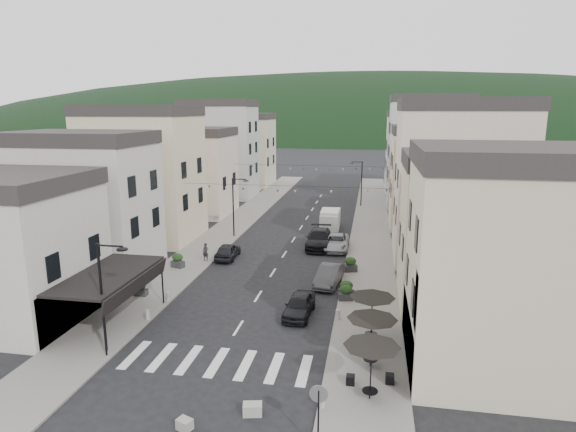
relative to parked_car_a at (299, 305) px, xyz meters
name	(u,v)px	position (x,y,z in m)	size (l,w,h in m)	color
ground	(203,384)	(-3.26, -8.41, -0.67)	(700.00, 700.00, 0.00)	black
sidewalk_left	(237,222)	(-10.76, 23.59, -0.61)	(4.00, 76.00, 0.12)	slate
sidewalk_right	(371,228)	(4.24, 23.59, -0.61)	(4.00, 76.00, 0.12)	slate
hill_backdrop	(362,129)	(-3.26, 291.59, -0.67)	(640.00, 360.00, 70.00)	black
bistro_building	(519,273)	(11.24, -4.41, 4.33)	(10.00, 8.00, 10.00)	beige
boutique_awning	(112,276)	(-10.50, -3.41, 2.44)	(3.77, 7.50, 3.28)	black
buildings_row_left	(194,162)	(-17.76, 29.35, 5.45)	(10.20, 54.16, 14.00)	#B6B2A7
buildings_row_right	(436,167)	(11.24, 28.19, 5.65)	(10.20, 54.16, 14.50)	beige
cafe_terrace	(372,324)	(4.44, -5.61, 1.68)	(2.50, 8.10, 2.53)	black
streetlamp_left_near	(106,287)	(-9.08, -6.41, 3.03)	(1.70, 0.56, 6.00)	black
streetlamp_left_far	(236,201)	(-9.08, 17.59, 3.03)	(1.70, 0.56, 6.00)	black
streetlamp_right_far	(360,179)	(2.56, 35.59, 3.03)	(1.70, 0.56, 6.00)	black
traffic_sign	(319,404)	(2.54, -11.91, 1.25)	(0.70, 0.07, 2.70)	black
bollards	(236,325)	(-3.26, -2.91, -0.25)	(11.66, 10.26, 0.60)	gray
bunting_near	(286,190)	(-3.26, 13.59, 4.98)	(19.00, 0.28, 0.62)	black
bunting_far	(310,168)	(-3.26, 29.59, 4.98)	(19.00, 0.28, 0.62)	black
parked_car_a	(299,305)	(0.00, 0.00, 0.00)	(1.59, 3.96, 1.35)	black
parked_car_b	(329,275)	(1.34, 5.74, 0.03)	(1.49, 4.28, 1.41)	#353538
parked_car_c	(336,242)	(1.14, 14.96, 0.02)	(2.29, 4.97, 1.38)	#94969C
parked_car_d	(319,239)	(-0.46, 15.36, 0.15)	(2.30, 5.66, 1.64)	black
parked_car_e	(228,251)	(-7.86, 10.57, 0.00)	(1.60, 3.97, 1.35)	black
delivery_van	(330,220)	(-0.03, 22.08, 0.45)	(1.95, 4.80, 2.29)	silver
pedestrian_a	(206,252)	(-9.39, 9.29, 0.21)	(0.56, 0.37, 1.53)	black
pedestrian_b	(148,270)	(-12.08, 4.14, 0.23)	(0.76, 0.59, 1.56)	black
concrete_block_a	(252,409)	(-0.42, -10.25, -0.42)	(0.80, 0.50, 0.50)	gray
concrete_block_b	(185,424)	(-2.87, -11.66, -0.45)	(0.60, 0.45, 0.45)	gray
planter_la	(141,289)	(-11.16, 1.09, -0.07)	(0.92, 0.53, 1.00)	#302F32
planter_lb	(178,261)	(-11.03, 7.24, 0.01)	(1.16, 0.86, 1.16)	#2C2C2E
planter_ra	(346,293)	(2.74, 2.71, -0.04)	(1.03, 0.70, 1.07)	#28282A
planter_rb	(346,289)	(2.74, 3.30, 0.00)	(1.15, 0.91, 1.14)	#2A2A2D
planter_rc	(350,264)	(2.74, 8.63, 0.02)	(1.18, 0.90, 1.18)	#28282A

